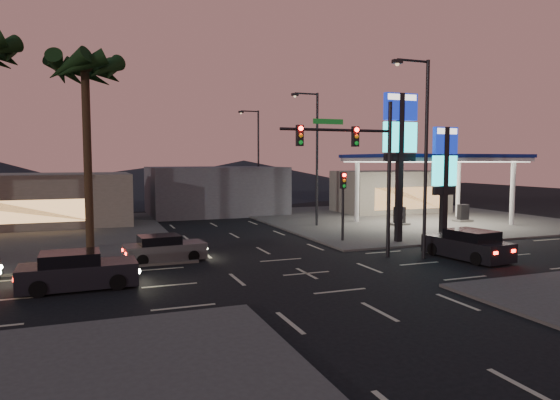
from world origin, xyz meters
name	(u,v)px	position (x,y,z in m)	size (l,w,h in m)	color
ground	(306,274)	(0.00, 0.00, 0.00)	(140.00, 140.00, 0.00)	black
corner_lot_ne	(402,218)	(16.00, 16.00, 0.06)	(24.00, 24.00, 0.12)	#47443F
gas_station	(433,160)	(16.00, 12.00, 5.08)	(12.20, 8.20, 5.47)	silver
convenience_store	(390,192)	(18.00, 21.00, 2.00)	(10.00, 6.00, 4.00)	#726B5B
pylon_sign_tall	(400,137)	(8.50, 5.50, 6.39)	(2.20, 0.35, 9.00)	black
pylon_sign_short	(445,166)	(11.00, 4.50, 4.66)	(1.60, 0.35, 7.00)	black
traffic_signal_mast	(360,156)	(3.76, 1.99, 5.23)	(6.10, 0.39, 8.00)	black
pedestal_signal	(343,195)	(5.50, 6.98, 2.92)	(0.32, 0.39, 4.30)	black
streetlight_near	(423,146)	(6.79, 1.00, 5.72)	(2.14, 0.25, 10.00)	black
streetlight_mid	(315,151)	(6.79, 14.00, 5.72)	(2.14, 0.25, 10.00)	black
streetlight_far	(256,153)	(6.79, 28.00, 5.72)	(2.14, 0.25, 10.00)	black
palm_a	(85,79)	(-9.00, 9.50, 9.43)	(4.41, 4.41, 10.86)	black
building_far_west	(19,200)	(-14.00, 22.00, 2.00)	(16.00, 8.00, 4.00)	#726B5B
building_far_mid	(215,190)	(2.00, 26.00, 2.20)	(12.00, 9.00, 4.40)	#4C4C51
hill_right	(244,175)	(15.00, 60.00, 2.50)	(50.00, 50.00, 5.00)	black
hill_center	(152,180)	(0.00, 60.00, 2.00)	(60.00, 60.00, 4.00)	black
car_lane_a_front	(77,271)	(-9.47, 0.81, 0.68)	(4.56, 2.01, 1.47)	black
car_lane_b_front	(164,249)	(-5.56, 5.03, 0.61)	(4.13, 1.98, 1.31)	#4F4F51
suv_station	(468,245)	(9.04, 0.13, 0.70)	(2.40, 4.71, 1.51)	black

